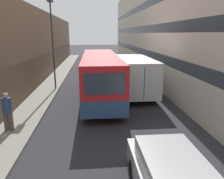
# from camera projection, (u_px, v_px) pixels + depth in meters

# --- Properties ---
(ground_plane) EXTENTS (150.00, 150.00, 0.00)m
(ground_plane) POSITION_uv_depth(u_px,v_px,m) (106.00, 93.00, 17.11)
(ground_plane) COLOR #2B2B30
(sidewalk_left) EXTENTS (1.82, 60.00, 0.15)m
(sidewalk_left) POSITION_uv_depth(u_px,v_px,m) (45.00, 94.00, 16.68)
(sidewalk_left) COLOR gray
(sidewalk_left) RESTS_ON ground_plane
(building_left_shopfront) EXTENTS (2.40, 60.00, 6.72)m
(building_left_shopfront) POSITION_uv_depth(u_px,v_px,m) (13.00, 55.00, 15.77)
(building_left_shopfront) COLOR brown
(building_left_shopfront) RESTS_ON ground_plane
(building_right_apartment) EXTENTS (2.40, 60.00, 10.51)m
(building_right_apartment) POSITION_uv_depth(u_px,v_px,m) (179.00, 24.00, 16.28)
(building_right_apartment) COLOR beige
(building_right_apartment) RESTS_ON ground_plane
(bus) EXTENTS (2.45, 10.95, 3.05)m
(bus) POSITION_uv_depth(u_px,v_px,m) (100.00, 75.00, 15.81)
(bus) COLOR red
(bus) RESTS_ON ground_plane
(box_truck) EXTENTS (2.36, 8.38, 2.77)m
(box_truck) POSITION_uv_depth(u_px,v_px,m) (132.00, 72.00, 17.28)
(box_truck) COLOR silver
(box_truck) RESTS_ON ground_plane
(panel_van) EXTENTS (1.91, 4.39, 1.88)m
(panel_van) POSITION_uv_depth(u_px,v_px,m) (92.00, 61.00, 28.30)
(panel_van) COLOR navy
(panel_van) RESTS_ON ground_plane
(pedestrian) EXTENTS (0.42, 0.40, 1.82)m
(pedestrian) POSITION_uv_depth(u_px,v_px,m) (7.00, 111.00, 9.93)
(pedestrian) COLOR brown
(pedestrian) RESTS_ON sidewalk_left
(street_lamp) EXTENTS (0.36, 0.80, 6.91)m
(street_lamp) POSITION_uv_depth(u_px,v_px,m) (52.00, 28.00, 16.67)
(street_lamp) COLOR #38383D
(street_lamp) RESTS_ON sidewalk_left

